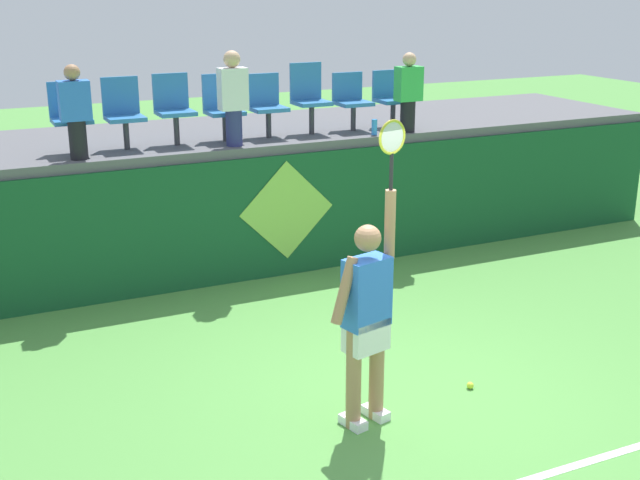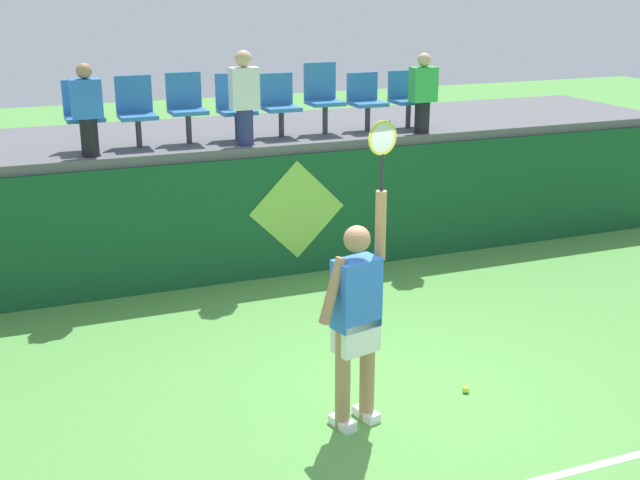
{
  "view_description": "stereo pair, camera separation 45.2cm",
  "coord_description": "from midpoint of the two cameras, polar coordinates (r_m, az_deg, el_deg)",
  "views": [
    {
      "loc": [
        -3.55,
        -5.79,
        3.64
      ],
      "look_at": [
        -0.28,
        1.23,
        1.17
      ],
      "focal_mm": 46.17,
      "sensor_mm": 36.0,
      "label": 1
    },
    {
      "loc": [
        -3.14,
        -5.97,
        3.64
      ],
      "look_at": [
        -0.28,
        1.23,
        1.17
      ],
      "focal_mm": 46.17,
      "sensor_mm": 36.0,
      "label": 2
    }
  ],
  "objects": [
    {
      "name": "stadium_chair_1",
      "position": [
        10.25,
        -14.73,
        8.69
      ],
      "size": [
        0.44,
        0.42,
        0.84
      ],
      "color": "#38383D",
      "rests_on": "spectator_platform"
    },
    {
      "name": "court_back_wall",
      "position": [
        10.38,
        -5.21,
        1.6
      ],
      "size": [
        12.47,
        0.2,
        1.56
      ],
      "primitive_type": "cube",
      "color": "#144C28",
      "rests_on": "ground_plane"
    },
    {
      "name": "stadium_chair_5",
      "position": [
        10.95,
        -1.97,
        10.01
      ],
      "size": [
        0.44,
        0.42,
        0.91
      ],
      "color": "#38383D",
      "rests_on": "spectator_platform"
    },
    {
      "name": "wall_signage_mount",
      "position": [
        10.62,
        -3.48,
        -2.41
      ],
      "size": [
        1.27,
        0.01,
        1.5
      ],
      "color": "#144C28",
      "rests_on": "ground_plane"
    },
    {
      "name": "spectator_platform",
      "position": [
        11.32,
        -7.48,
        7.25
      ],
      "size": [
        12.47,
        2.55,
        0.12
      ],
      "primitive_type": "cube",
      "color": "#56565B",
      "rests_on": "court_back_wall"
    },
    {
      "name": "stadium_chair_0",
      "position": [
        10.16,
        -18.17,
        8.31
      ],
      "size": [
        0.44,
        0.42,
        0.82
      ],
      "color": "#38383D",
      "rests_on": "spectator_platform"
    },
    {
      "name": "water_bottle",
      "position": [
        10.86,
        2.59,
        7.81
      ],
      "size": [
        0.07,
        0.07,
        0.2
      ],
      "primitive_type": "cylinder",
      "color": "#338CE5",
      "rests_on": "spectator_platform"
    },
    {
      "name": "spectator_0",
      "position": [
        10.13,
        -7.34,
        9.85
      ],
      "size": [
        0.34,
        0.2,
        1.15
      ],
      "color": "navy",
      "rests_on": "spectator_platform"
    },
    {
      "name": "tennis_player",
      "position": [
        6.8,
        1.37,
        -5.18
      ],
      "size": [
        0.74,
        0.34,
        2.59
      ],
      "color": "white",
      "rests_on": "ground_plane"
    },
    {
      "name": "stadium_chair_6",
      "position": [
        11.2,
        1.0,
        9.79
      ],
      "size": [
        0.44,
        0.42,
        0.76
      ],
      "color": "#38383D",
      "rests_on": "spectator_platform"
    },
    {
      "name": "tennis_ball",
      "position": [
        7.84,
        8.73,
        -9.95
      ],
      "size": [
        0.07,
        0.07,
        0.07
      ],
      "primitive_type": "sphere",
      "color": "#D1E533",
      "rests_on": "ground_plane"
    },
    {
      "name": "spectator_2",
      "position": [
        11.07,
        4.97,
        10.23
      ],
      "size": [
        0.34,
        0.2,
        1.04
      ],
      "color": "black",
      "rests_on": "spectator_platform"
    },
    {
      "name": "stadium_chair_3",
      "position": [
        10.55,
        -8.01,
        9.25
      ],
      "size": [
        0.44,
        0.42,
        0.82
      ],
      "color": "#38383D",
      "rests_on": "spectator_platform"
    },
    {
      "name": "stadium_chair_2",
      "position": [
        10.38,
        -11.36,
        9.12
      ],
      "size": [
        0.44,
        0.42,
        0.86
      ],
      "color": "#38383D",
      "rests_on": "spectator_platform"
    },
    {
      "name": "stadium_chair_4",
      "position": [
        10.73,
        -4.98,
        9.47
      ],
      "size": [
        0.44,
        0.42,
        0.8
      ],
      "color": "#38383D",
      "rests_on": "spectator_platform"
    },
    {
      "name": "stadium_chair_7",
      "position": [
        11.48,
        3.79,
        9.96
      ],
      "size": [
        0.44,
        0.42,
        0.76
      ],
      "color": "#38383D",
      "rests_on": "spectator_platform"
    },
    {
      "name": "spectator_1",
      "position": [
        9.74,
        -17.89,
        8.51
      ],
      "size": [
        0.34,
        0.2,
        1.06
      ],
      "color": "black",
      "rests_on": "spectator_platform"
    },
    {
      "name": "ground_plane",
      "position": [
        7.68,
        4.16,
        -10.67
      ],
      "size": [
        40.0,
        40.0,
        0.0
      ],
      "primitive_type": "plane",
      "color": "#519342"
    }
  ]
}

